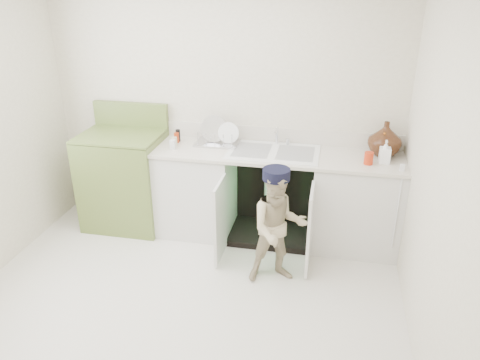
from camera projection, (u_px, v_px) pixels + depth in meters
name	position (u px, v px, depth m)	size (l,w,h in m)	color
ground	(182.00, 303.00, 3.77)	(3.50, 3.50, 0.00)	beige
room_shell	(173.00, 160.00, 3.26)	(6.00, 5.50, 1.26)	beige
counter_run	(275.00, 193.00, 4.56)	(2.44, 1.02, 1.22)	white
avocado_stove	(125.00, 178.00, 4.80)	(0.79, 0.65, 1.23)	olive
repair_worker	(278.00, 226.00, 3.88)	(0.59, 0.63, 1.03)	#BEAD88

